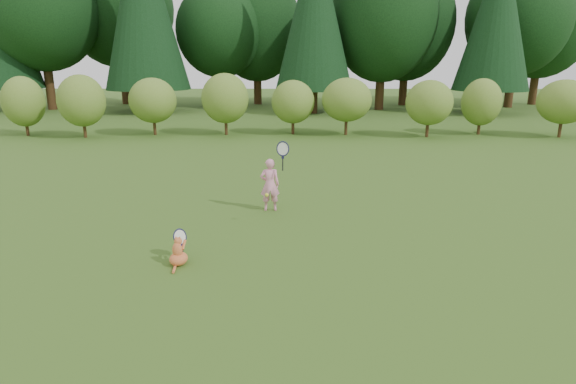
# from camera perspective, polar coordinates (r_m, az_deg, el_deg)

# --- Properties ---
(ground) EXTENTS (100.00, 100.00, 0.00)m
(ground) POSITION_cam_1_polar(r_m,az_deg,el_deg) (9.65, -1.25, -5.28)
(ground) COLOR #2D4F16
(ground) RESTS_ON ground
(shrub_row) EXTENTS (28.00, 3.00, 2.80)m
(shrub_row) POSITION_cam_1_polar(r_m,az_deg,el_deg) (22.11, -0.15, 10.23)
(shrub_row) COLOR #5A7424
(shrub_row) RESTS_ON ground
(child) EXTENTS (0.69, 0.38, 1.85)m
(child) POSITION_cam_1_polar(r_m,az_deg,el_deg) (11.10, -2.12, 1.01)
(child) COLOR pink
(child) RESTS_ON ground
(cat) EXTENTS (0.47, 0.77, 0.69)m
(cat) POSITION_cam_1_polar(r_m,az_deg,el_deg) (8.51, -12.89, -6.71)
(cat) COLOR #BD5724
(cat) RESTS_ON ground
(tennis_ball) EXTENTS (0.08, 0.08, 0.08)m
(tennis_ball) POSITION_cam_1_polar(r_m,az_deg,el_deg) (10.10, -2.54, -0.35)
(tennis_ball) COLOR #D1CC18
(tennis_ball) RESTS_ON ground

